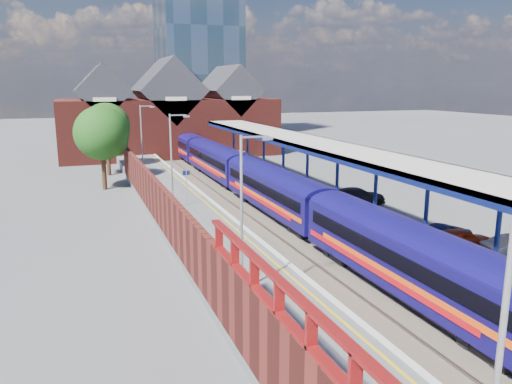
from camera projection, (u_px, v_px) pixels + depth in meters
The scene contains 23 objects.
ground at pixel (226, 194), 46.83m from camera, with size 240.00×240.00×0.00m, color #5B5B5E.
ballast_bed at pixel (264, 220), 37.66m from camera, with size 6.00×76.00×0.06m, color #473D33.
rails at pixel (264, 219), 37.64m from camera, with size 4.51×76.00×0.14m.
left_platform at pixel (193, 221), 35.69m from camera, with size 5.00×76.00×1.00m, color #565659.
right_platform at pixel (335, 207), 39.59m from camera, with size 6.00×76.00×1.00m, color #565659.
coping_left at pixel (224, 211), 36.38m from camera, with size 0.30×76.00×0.05m, color silver.
coping_right at pixel (302, 204), 38.51m from camera, with size 0.30×76.00×0.05m, color silver.
yellow_line at pixel (216, 212), 36.18m from camera, with size 0.14×76.00×0.01m, color yellow.
train at pixel (242, 171), 46.40m from camera, with size 2.87×65.90×3.45m.
canopy at pixel (319, 145), 40.19m from camera, with size 4.50×52.00×4.48m.
lamp_post_a at pixel (503, 380), 8.78m from camera, with size 1.48×0.18×7.00m.
lamp_post_b at pixel (245, 204), 21.61m from camera, with size 1.48×0.18×7.00m.
lamp_post_c at pixel (173, 156), 36.28m from camera, with size 1.48×0.18×7.00m.
lamp_post_d at pixel (143, 135), 50.95m from camera, with size 1.48×0.18×7.00m.
platform_sign at pixel (186, 180), 39.06m from camera, with size 0.55×0.08×2.50m.
brick_wall at pixel (173, 221), 28.48m from camera, with size 0.35×50.00×3.86m.
station_building at pixel (168, 117), 71.34m from camera, with size 30.00×12.12×13.78m.
glass_tower at pixel (197, 28), 91.76m from camera, with size 14.20×14.20×40.30m.
tree_near at pixel (103, 135), 47.60m from camera, with size 5.20×5.20×8.10m.
tree_far at pixel (108, 128), 55.27m from camera, with size 5.20×5.20×8.10m.
parked_car_red at pixel (462, 240), 27.53m from camera, with size 1.56×3.89×1.32m, color #A82E0E.
parked_car_dark at pixel (357, 196), 38.20m from camera, with size 1.89×4.64×1.35m, color black.
parked_car_blue at pixel (443, 233), 29.02m from camera, with size 1.95×4.22×1.17m, color navy.
Camera 1 is at (-13.17, -13.88, 10.10)m, focal length 35.00 mm.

